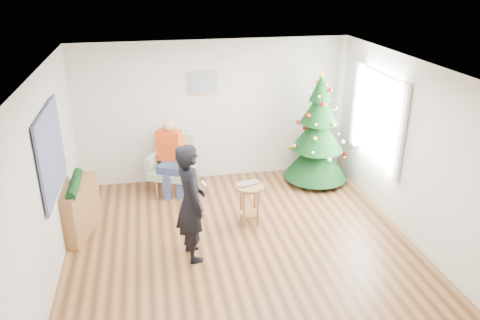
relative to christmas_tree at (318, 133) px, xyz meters
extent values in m
plane|color=brown|center=(-1.80, -1.88, -0.96)|extent=(5.00, 5.00, 0.00)
plane|color=white|center=(-1.80, -1.88, 1.64)|extent=(5.00, 5.00, 0.00)
plane|color=silver|center=(-1.80, 0.62, 0.34)|extent=(5.00, 0.00, 5.00)
plane|color=silver|center=(-1.80, -4.38, 0.34)|extent=(5.00, 0.00, 5.00)
plane|color=silver|center=(-4.30, -1.88, 0.34)|extent=(0.00, 5.00, 5.00)
plane|color=silver|center=(0.70, -1.88, 0.34)|extent=(0.00, 5.00, 5.00)
cube|color=white|center=(0.67, -0.88, 0.54)|extent=(0.04, 1.30, 1.40)
cube|color=white|center=(0.64, -1.63, 0.54)|extent=(0.05, 0.25, 1.50)
cube|color=white|center=(0.64, -0.13, 0.54)|extent=(0.05, 0.25, 1.50)
cylinder|color=#3F2816|center=(0.00, 0.00, -0.83)|extent=(0.09, 0.09, 0.27)
cone|color=black|center=(0.00, 0.00, -0.46)|extent=(1.18, 1.18, 0.77)
cone|color=black|center=(0.00, 0.00, 0.04)|extent=(0.95, 0.95, 0.68)
cone|color=black|center=(0.00, 0.00, 0.49)|extent=(0.69, 0.69, 0.59)
cone|color=black|center=(0.00, 0.00, 0.86)|extent=(0.40, 0.40, 0.50)
cone|color=gold|center=(0.00, 0.00, 1.11)|extent=(0.13, 0.13, 0.13)
cylinder|color=brown|center=(-1.55, -1.29, -0.32)|extent=(0.44, 0.44, 0.04)
cylinder|color=brown|center=(-1.55, -1.29, -0.76)|extent=(0.33, 0.33, 0.02)
imported|color=silver|center=(-1.55, -1.29, -0.28)|extent=(0.42, 0.33, 0.03)
cube|color=#9AAF8D|center=(-2.67, 0.12, -0.59)|extent=(0.92, 0.90, 0.12)
cube|color=#9AAF8D|center=(-2.54, 0.40, -0.25)|extent=(0.70, 0.41, 0.60)
cube|color=#9AAF8D|center=(-2.97, 0.26, -0.43)|extent=(0.33, 0.55, 0.30)
cube|color=#9AAF8D|center=(-2.36, -0.02, -0.43)|extent=(0.33, 0.55, 0.30)
cube|color=navy|center=(-2.67, 0.04, -0.46)|extent=(0.55, 0.56, 0.14)
cube|color=#CE4013|center=(-2.67, 0.26, -0.13)|extent=(0.48, 0.38, 0.55)
sphere|color=tan|center=(-2.67, 0.24, 0.25)|extent=(0.22, 0.22, 0.22)
imported|color=black|center=(-2.52, -2.00, -0.12)|extent=(0.51, 0.68, 1.68)
cube|color=white|center=(-2.34, -2.03, 0.16)|extent=(0.06, 0.13, 0.04)
cube|color=brown|center=(-4.13, -1.04, -0.56)|extent=(0.55, 1.04, 0.80)
cylinder|color=black|center=(-4.13, -1.04, -0.14)|extent=(0.14, 0.90, 0.14)
cube|color=black|center=(-4.26, -1.58, 0.59)|extent=(0.03, 1.50, 1.15)
cube|color=tan|center=(-2.00, 0.59, 0.89)|extent=(0.52, 0.03, 0.42)
cube|color=gray|center=(-2.00, 0.57, 0.89)|extent=(0.44, 0.02, 0.34)
camera|label=1|loc=(-2.97, -7.58, 2.83)|focal=35.00mm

